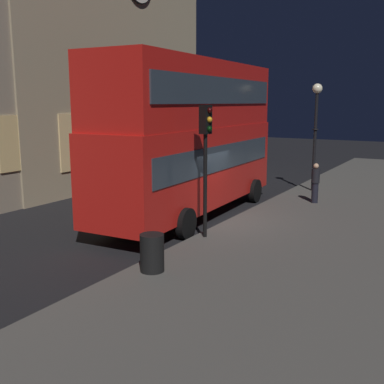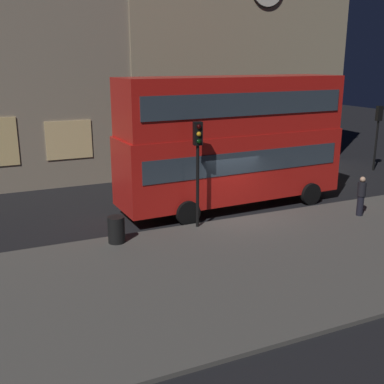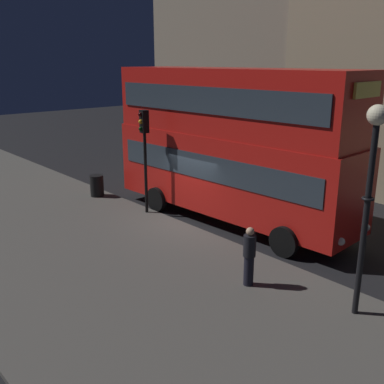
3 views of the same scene
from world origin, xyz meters
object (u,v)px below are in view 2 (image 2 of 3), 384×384
Objects in this scene: double_decker_bus at (232,137)px; pedestrian at (361,196)px; traffic_light_near_kerb at (198,153)px; litter_bin at (116,230)px; traffic_light_far_side at (378,124)px.

pedestrian is (4.10, -3.54, -2.17)m from double_decker_bus.
double_decker_bus is 6.24× the size of pedestrian.
traffic_light_near_kerb is 2.45× the size of pedestrian.
litter_bin is (-9.94, 1.20, -0.38)m from pedestrian.
traffic_light_far_side is (13.77, 4.92, -0.28)m from traffic_light_near_kerb.
litter_bin is at bearing 25.66° from traffic_light_far_side.
litter_bin is (-3.27, -0.30, -2.42)m from traffic_light_near_kerb.
traffic_light_far_side reaches higher than pedestrian.
traffic_light_near_kerb reaches higher than traffic_light_far_side.
double_decker_bus is at bearing -136.82° from pedestrian.
pedestrian is 1.75× the size of litter_bin.
double_decker_bus reaches higher than traffic_light_near_kerb.
traffic_light_far_side reaches higher than litter_bin.
traffic_light_near_kerb is 14.63m from traffic_light_far_side.
traffic_light_near_kerb is 4.29× the size of litter_bin.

